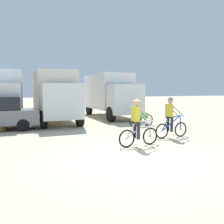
{
  "coord_description": "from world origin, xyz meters",
  "views": [
    {
      "loc": [
        -3.27,
        -6.66,
        2.15
      ],
      "look_at": [
        0.44,
        3.86,
        1.1
      ],
      "focal_mm": 38.33,
      "sensor_mm": 36.0,
      "label": 1
    }
  ],
  "objects_px": {
    "box_truck_avon_van": "(3,94)",
    "cyclist_orange_shirt": "(138,124)",
    "cyclist_cowboy_hat": "(171,119)",
    "bicycle_spare": "(142,120)",
    "box_truck_white_box": "(110,93)",
    "box_truck_cream_rv": "(55,94)"
  },
  "relations": [
    {
      "from": "box_truck_cream_rv",
      "to": "cyclist_orange_shirt",
      "type": "height_order",
      "value": "box_truck_cream_rv"
    },
    {
      "from": "box_truck_cream_rv",
      "to": "bicycle_spare",
      "type": "distance_m",
      "value": 6.15
    },
    {
      "from": "cyclist_orange_shirt",
      "to": "cyclist_cowboy_hat",
      "type": "bearing_deg",
      "value": 24.69
    },
    {
      "from": "box_truck_avon_van",
      "to": "cyclist_cowboy_hat",
      "type": "bearing_deg",
      "value": -47.29
    },
    {
      "from": "cyclist_orange_shirt",
      "to": "bicycle_spare",
      "type": "height_order",
      "value": "cyclist_orange_shirt"
    },
    {
      "from": "box_truck_cream_rv",
      "to": "cyclist_cowboy_hat",
      "type": "distance_m",
      "value": 8.52
    },
    {
      "from": "box_truck_cream_rv",
      "to": "cyclist_cowboy_hat",
      "type": "bearing_deg",
      "value": -59.81
    },
    {
      "from": "bicycle_spare",
      "to": "cyclist_cowboy_hat",
      "type": "bearing_deg",
      "value": -94.57
    },
    {
      "from": "cyclist_orange_shirt",
      "to": "bicycle_spare",
      "type": "bearing_deg",
      "value": 61.71
    },
    {
      "from": "box_truck_avon_van",
      "to": "cyclist_orange_shirt",
      "type": "height_order",
      "value": "box_truck_avon_van"
    },
    {
      "from": "box_truck_white_box",
      "to": "cyclist_orange_shirt",
      "type": "height_order",
      "value": "box_truck_white_box"
    },
    {
      "from": "box_truck_white_box",
      "to": "cyclist_cowboy_hat",
      "type": "bearing_deg",
      "value": -90.76
    },
    {
      "from": "box_truck_avon_van",
      "to": "box_truck_cream_rv",
      "type": "height_order",
      "value": "same"
    },
    {
      "from": "cyclist_orange_shirt",
      "to": "bicycle_spare",
      "type": "distance_m",
      "value": 4.98
    },
    {
      "from": "box_truck_cream_rv",
      "to": "box_truck_avon_van",
      "type": "bearing_deg",
      "value": 166.32
    },
    {
      "from": "cyclist_orange_shirt",
      "to": "cyclist_cowboy_hat",
      "type": "relative_size",
      "value": 1.0
    },
    {
      "from": "box_truck_avon_van",
      "to": "box_truck_cream_rv",
      "type": "bearing_deg",
      "value": -13.68
    },
    {
      "from": "box_truck_avon_van",
      "to": "cyclist_orange_shirt",
      "type": "distance_m",
      "value": 10.58
    },
    {
      "from": "box_truck_avon_van",
      "to": "bicycle_spare",
      "type": "height_order",
      "value": "box_truck_avon_van"
    },
    {
      "from": "cyclist_cowboy_hat",
      "to": "bicycle_spare",
      "type": "height_order",
      "value": "cyclist_cowboy_hat"
    },
    {
      "from": "box_truck_white_box",
      "to": "cyclist_cowboy_hat",
      "type": "relative_size",
      "value": 3.77
    },
    {
      "from": "box_truck_avon_van",
      "to": "box_truck_white_box",
      "type": "xyz_separation_m",
      "value": [
        7.59,
        0.58,
        0.0
      ]
    }
  ]
}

